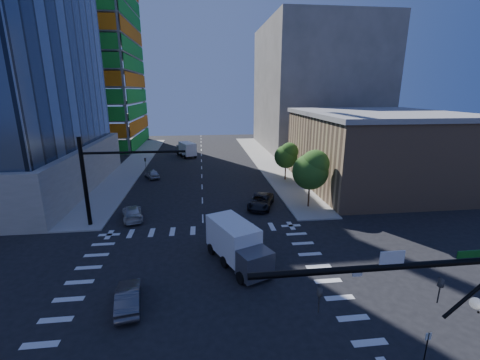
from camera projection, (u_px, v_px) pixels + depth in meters
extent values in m
plane|color=black|center=(204.00, 282.00, 23.34)|extent=(160.00, 160.00, 0.00)
cube|color=silver|center=(204.00, 281.00, 23.34)|extent=(20.00, 20.00, 0.01)
cube|color=#989590|center=(265.00, 161.00, 63.00)|extent=(5.00, 60.00, 0.15)
cube|color=#989590|center=(135.00, 164.00, 60.12)|extent=(5.00, 60.00, 0.15)
cube|color=#1A9229|center=(133.00, 41.00, 74.30)|extent=(0.12, 24.00, 49.00)
cube|color=#D1670C|center=(51.00, 30.00, 60.80)|extent=(24.00, 0.12, 49.00)
cube|color=#937355|center=(376.00, 151.00, 45.90)|extent=(20.00, 22.00, 10.00)
cube|color=slate|center=(381.00, 114.00, 44.48)|extent=(20.50, 22.50, 0.60)
cube|color=#64605A|center=(315.00, 88.00, 75.26)|extent=(24.00, 30.00, 28.00)
cylinder|color=black|center=(391.00, 267.00, 11.06)|extent=(10.00, 0.24, 0.24)
cylinder|color=black|center=(479.00, 287.00, 11.77)|extent=(2.50, 0.14, 2.50)
imported|color=black|center=(439.00, 290.00, 11.58)|extent=(0.16, 0.20, 1.00)
imported|color=black|center=(319.00, 300.00, 11.07)|extent=(0.16, 0.20, 1.00)
cube|color=white|center=(392.00, 258.00, 10.96)|extent=(0.90, 0.04, 0.50)
cube|color=#0D5C19|center=(471.00, 254.00, 11.32)|extent=(1.10, 0.04, 0.28)
sphere|color=white|center=(476.00, 303.00, 12.29)|extent=(0.44, 0.44, 0.44)
cylinder|color=black|center=(85.00, 182.00, 31.76)|extent=(0.40, 0.40, 9.00)
cylinder|color=black|center=(134.00, 152.00, 31.55)|extent=(10.00, 0.24, 0.24)
imported|color=black|center=(145.00, 163.00, 31.96)|extent=(0.16, 0.20, 1.00)
cylinder|color=#382316|center=(309.00, 197.00, 37.82)|extent=(0.20, 0.20, 2.27)
sphere|color=#255215|center=(310.00, 172.00, 36.98)|extent=(4.16, 4.16, 4.16)
sphere|color=#346722|center=(315.00, 164.00, 36.48)|extent=(3.25, 3.25, 3.25)
cylinder|color=#382316|center=(285.00, 173.00, 49.37)|extent=(0.20, 0.20, 1.92)
sphere|color=#255215|center=(286.00, 157.00, 48.67)|extent=(3.52, 3.52, 3.52)
sphere|color=#346722|center=(289.00, 152.00, 48.20)|extent=(2.75, 2.75, 2.75)
cylinder|color=black|center=(425.00, 352.00, 15.67)|extent=(0.06, 0.06, 2.20)
cube|color=silver|center=(428.00, 336.00, 15.43)|extent=(0.30, 0.03, 0.40)
imported|color=black|center=(261.00, 201.00, 38.02)|extent=(4.27, 6.00, 1.52)
imported|color=silver|center=(132.00, 213.00, 34.59)|extent=(3.09, 5.19, 1.41)
imported|color=#A4A8AC|center=(152.00, 174.00, 50.83)|extent=(3.13, 4.40, 1.39)
imported|color=#49484D|center=(128.00, 297.00, 20.47)|extent=(2.08, 4.33, 1.37)
cube|color=white|center=(239.00, 242.00, 25.11)|extent=(4.25, 5.67, 2.66)
cube|color=#46474E|center=(239.00, 250.00, 25.29)|extent=(2.88, 2.61, 1.94)
cube|color=silver|center=(186.00, 148.00, 67.14)|extent=(3.87, 5.25, 2.47)
cube|color=#46474E|center=(186.00, 151.00, 67.31)|extent=(2.66, 2.39, 1.80)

